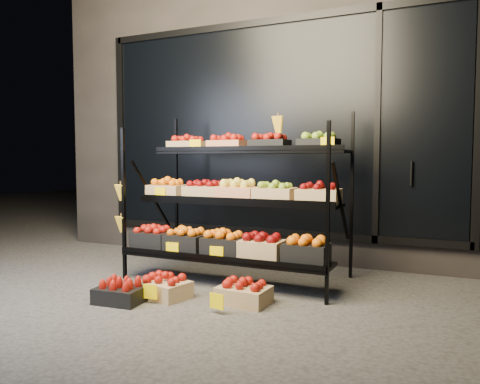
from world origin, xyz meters
The scene contains 8 objects.
ground centered at (0.00, 0.00, 0.00)m, with size 24.00×24.00×0.00m, color #514F4C.
building centered at (0.00, 2.59, 1.75)m, with size 6.00×2.08×3.50m.
display_rack centered at (-0.01, 0.60, 0.79)m, with size 2.18×1.02×1.73m.
tag_floor_a centered at (-0.31, -0.40, 0.06)m, with size 0.13×0.01×0.12m, color #FFD600.
tag_floor_b centered at (0.31, -0.40, 0.06)m, with size 0.13×0.01×0.12m, color #FFD600.
floor_crate_left centered at (-0.30, -0.19, 0.10)m, with size 0.47×0.39×0.21m.
floor_crate_midleft centered at (-0.55, -0.48, 0.09)m, with size 0.41×0.31×0.20m.
floor_crate_midright centered at (0.39, -0.08, 0.10)m, with size 0.43×0.32×0.21m.
Camera 1 is at (1.94, -3.53, 1.19)m, focal length 35.00 mm.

